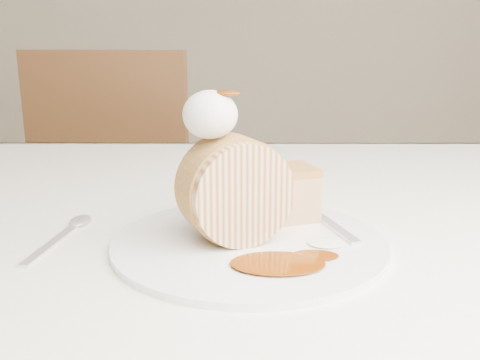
{
  "coord_description": "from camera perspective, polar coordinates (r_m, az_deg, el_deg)",
  "views": [
    {
      "loc": [
        0.01,
        -0.49,
        0.96
      ],
      "look_at": [
        0.0,
        0.06,
        0.82
      ],
      "focal_mm": 40.0,
      "sensor_mm": 36.0,
      "label": 1
    }
  ],
  "objects": [
    {
      "name": "spoon",
      "position": [
        0.61,
        -19.54,
        -6.54
      ],
      "size": [
        0.04,
        0.14,
        0.0
      ],
      "primitive_type": "cube",
      "rotation": [
        0.0,
        0.0,
        -0.13
      ],
      "color": "silver",
      "rests_on": "table"
    },
    {
      "name": "cake_chunk",
      "position": [
        0.64,
        4.95,
        -1.74
      ],
      "size": [
        0.08,
        0.08,
        0.05
      ],
      "primitive_type": "cube",
      "rotation": [
        0.0,
        0.0,
        0.32
      ],
      "color": "#B68244",
      "rests_on": "plate"
    },
    {
      "name": "whipped_cream",
      "position": [
        0.55,
        -3.21,
        6.98
      ],
      "size": [
        0.06,
        0.06,
        0.05
      ],
      "primitive_type": "ellipsoid",
      "color": "white",
      "rests_on": "roulade_slice"
    },
    {
      "name": "fork",
      "position": [
        0.62,
        9.64,
        -4.69
      ],
      "size": [
        0.07,
        0.17,
        0.0
      ],
      "primitive_type": "cube",
      "rotation": [
        0.0,
        0.0,
        0.29
      ],
      "color": "silver",
      "rests_on": "plate"
    },
    {
      "name": "plate",
      "position": [
        0.58,
        1.0,
        -6.68
      ],
      "size": [
        0.37,
        0.37,
        0.01
      ],
      "primitive_type": "cylinder",
      "rotation": [
        0.0,
        0.0,
        0.32
      ],
      "color": "white",
      "rests_on": "table"
    },
    {
      "name": "table",
      "position": [
        0.75,
        -0.3,
        -9.13
      ],
      "size": [
        1.4,
        0.9,
        0.75
      ],
      "color": "silver",
      "rests_on": "ground"
    },
    {
      "name": "chair_far",
      "position": [
        1.63,
        -12.32,
        -0.87
      ],
      "size": [
        0.49,
        0.49,
        0.94
      ],
      "rotation": [
        0.0,
        0.0,
        3.03
      ],
      "color": "brown",
      "rests_on": "ground"
    },
    {
      "name": "roulade_slice",
      "position": [
        0.56,
        -0.5,
        -1.13
      ],
      "size": [
        0.12,
        0.1,
        0.11
      ],
      "primitive_type": "cylinder",
      "rotation": [
        1.57,
        0.0,
        0.42
      ],
      "color": "#C9B58C",
      "rests_on": "plate"
    },
    {
      "name": "caramel_drizzle",
      "position": [
        0.54,
        -1.44,
        9.9
      ],
      "size": [
        0.03,
        0.02,
        0.01
      ],
      "primitive_type": "ellipsoid",
      "color": "#642804",
      "rests_on": "whipped_cream"
    },
    {
      "name": "caramel_pool",
      "position": [
        0.51,
        4.03,
        -8.83
      ],
      "size": [
        0.1,
        0.08,
        0.0
      ],
      "primitive_type": null,
      "rotation": [
        0.0,
        0.0,
        0.32
      ],
      "color": "#642804",
      "rests_on": "plate"
    }
  ]
}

